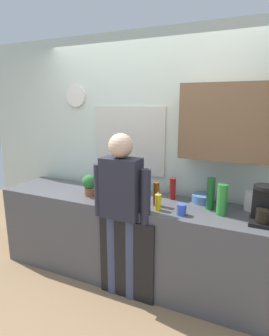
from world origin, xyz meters
The scene contains 17 objects.
ground_plane centered at (0.00, 0.00, 0.00)m, with size 8.00×8.00×0.00m, color #8C6D4C.
kitchen_counter centered at (0.00, 0.30, 0.44)m, with size 3.06×0.64×0.89m, color #4C4C51.
dishwasher_panel centered at (0.06, -0.03, 0.40)m, with size 0.56×0.02×0.80m, color black.
back_wall_assembly centered at (0.10, 0.70, 1.35)m, with size 4.66×0.42×2.60m.
coffee_maker centered at (1.19, 0.23, 1.04)m, with size 0.20×0.20×0.33m.
bottle_red_vinegar centered at (0.33, 0.49, 1.00)m, with size 0.06×0.06×0.22m, color maroon.
bottle_amber_beer centered at (0.25, 0.24, 1.00)m, with size 0.06×0.06×0.23m, color brown.
bottle_green_wine centered at (0.74, 0.37, 1.04)m, with size 0.07×0.07×0.30m, color #195923.
bottle_dark_sauce centered at (0.09, 0.13, 0.98)m, with size 0.06×0.06×0.18m, color black.
bottle_clear_soda centered at (0.85, 0.27, 1.03)m, with size 0.09×0.09×0.28m, color #2D8C33.
cup_blue_mug centered at (0.54, 0.12, 0.94)m, with size 0.08×0.08×0.10m, color #3351B2.
cup_yellow_cup centered at (-0.71, 0.48, 0.93)m, with size 0.07×0.07×0.09m, color yellow.
mixing_bowl centered at (0.64, 0.53, 0.93)m, with size 0.22×0.22×0.08m, color #4C72A5.
potted_plant centered at (-0.50, 0.22, 1.02)m, with size 0.15×0.15×0.23m.
dish_soap centered at (0.31, 0.14, 0.97)m, with size 0.06×0.06×0.18m.
storage_canister centered at (1.09, 0.51, 0.97)m, with size 0.14×0.14×0.17m, color silver.
person_at_sink centered at (0.00, 0.00, 0.95)m, with size 0.57×0.22×1.60m.
Camera 1 is at (1.13, -2.16, 1.86)m, focal length 29.93 mm.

